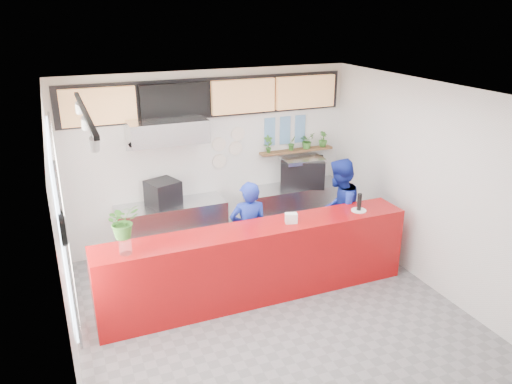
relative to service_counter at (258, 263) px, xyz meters
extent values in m
plane|color=slate|center=(0.00, -0.40, -0.55)|extent=(5.00, 5.00, 0.00)
plane|color=silver|center=(0.00, -0.40, 2.45)|extent=(5.00, 5.00, 0.00)
plane|color=white|center=(0.00, 2.10, 0.95)|extent=(5.00, 0.00, 5.00)
plane|color=white|center=(-2.50, -0.40, 0.95)|extent=(0.00, 5.00, 5.00)
plane|color=white|center=(2.50, -0.40, 0.95)|extent=(0.00, 5.00, 5.00)
cube|color=#9D0B0D|center=(0.00, 0.00, 0.00)|extent=(4.50, 0.60, 1.10)
cube|color=beige|center=(0.00, 2.09, 2.05)|extent=(5.00, 0.02, 0.80)
cube|color=#B2B5BA|center=(-0.80, 1.80, -0.10)|extent=(1.80, 0.60, 0.90)
cube|color=black|center=(-0.91, 1.80, 0.56)|extent=(0.59, 0.59, 0.41)
cube|color=#B2B5BA|center=(-0.80, 1.75, 1.60)|extent=(1.20, 0.70, 0.35)
cube|color=#B2B5BA|center=(-0.80, 1.75, 1.40)|extent=(1.20, 0.69, 0.31)
cube|color=#B2B5BA|center=(1.50, 1.80, -0.10)|extent=(1.80, 0.60, 0.90)
cube|color=black|center=(1.62, 1.80, 0.60)|extent=(0.93, 0.82, 0.50)
cube|color=silver|center=(1.62, 1.80, 0.83)|extent=(0.77, 0.56, 0.07)
cube|color=brown|center=(1.60, 2.00, 0.95)|extent=(1.40, 0.18, 0.04)
cube|color=tan|center=(-1.75, 1.98, 2.00)|extent=(1.10, 0.10, 0.55)
cube|color=black|center=(-0.59, 1.98, 2.00)|extent=(1.10, 0.10, 0.55)
cube|color=tan|center=(0.57, 1.98, 2.00)|extent=(1.10, 0.10, 0.55)
cube|color=tan|center=(1.73, 1.98, 2.00)|extent=(1.10, 0.10, 0.55)
cube|color=black|center=(0.00, 2.06, 2.00)|extent=(4.80, 0.04, 0.65)
cube|color=silver|center=(-2.47, -0.10, 1.15)|extent=(0.04, 2.20, 1.90)
cube|color=#B2B5BA|center=(-2.45, -0.10, 1.15)|extent=(0.03, 2.30, 2.00)
cylinder|color=black|center=(-2.46, -1.30, 1.50)|extent=(0.05, 0.30, 0.30)
cylinder|color=white|center=(-2.43, -1.30, 1.50)|extent=(0.02, 0.26, 0.26)
cube|color=black|center=(-2.10, -0.40, 2.39)|extent=(0.05, 2.40, 0.04)
cylinder|color=silver|center=(0.15, 2.07, 1.20)|extent=(0.24, 0.03, 0.24)
cylinder|color=silver|center=(0.45, 2.07, 1.10)|extent=(0.24, 0.03, 0.24)
cylinder|color=silver|center=(0.15, 2.07, 0.90)|extent=(0.24, 0.03, 0.24)
cylinder|color=silver|center=(0.50, 2.07, 1.35)|extent=(0.24, 0.03, 0.24)
cube|color=#598CBF|center=(1.10, 2.08, 1.45)|extent=(0.20, 0.02, 0.25)
cube|color=#598CBF|center=(1.40, 2.08, 1.45)|extent=(0.20, 0.02, 0.25)
cube|color=#598CBF|center=(1.70, 2.08, 1.45)|extent=(0.20, 0.02, 0.25)
cube|color=#598CBF|center=(1.10, 2.08, 1.20)|extent=(0.20, 0.02, 0.25)
cube|color=#598CBF|center=(1.40, 2.08, 1.20)|extent=(0.20, 0.02, 0.25)
cube|color=#598CBF|center=(1.70, 2.08, 1.20)|extent=(0.20, 0.02, 0.25)
imported|color=#152896|center=(0.08, 0.53, 0.24)|extent=(0.64, 0.48, 1.58)
imported|color=#152896|center=(1.62, 0.53, 0.32)|extent=(1.07, 1.03, 1.74)
imported|color=#356D26|center=(1.04, 2.00, 1.13)|extent=(0.17, 0.12, 0.31)
imported|color=#356D26|center=(1.50, 2.00, 1.10)|extent=(0.17, 0.15, 0.26)
imported|color=#356D26|center=(1.81, 2.00, 1.12)|extent=(0.33, 0.31, 0.29)
imported|color=#356D26|center=(2.14, 2.00, 1.11)|extent=(0.19, 0.18, 0.28)
cylinder|color=white|center=(-1.80, -0.10, 0.64)|extent=(0.21, 0.21, 0.19)
imported|color=#356D26|center=(-1.80, -0.10, 0.98)|extent=(0.47, 0.43, 0.43)
cube|color=white|center=(0.49, -0.05, 0.62)|extent=(0.19, 0.14, 0.14)
cylinder|color=white|center=(1.61, -0.04, 0.56)|extent=(0.28, 0.28, 0.02)
cylinder|color=black|center=(1.61, -0.04, 0.69)|extent=(0.08, 0.08, 0.26)
camera|label=1|loc=(-2.42, -5.77, 3.41)|focal=35.00mm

